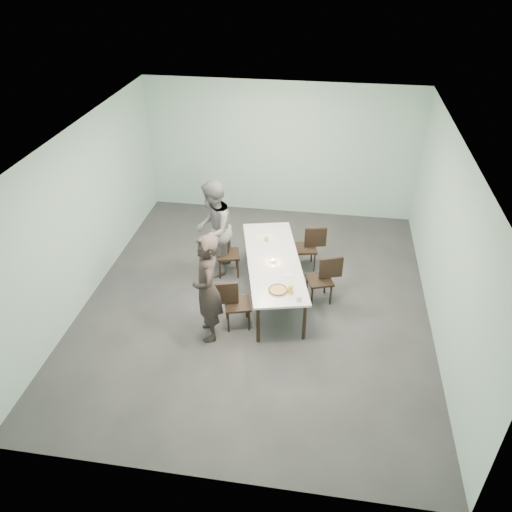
# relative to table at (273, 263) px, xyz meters

# --- Properties ---
(ground) EXTENTS (7.00, 7.00, 0.00)m
(ground) POSITION_rel_table_xyz_m (-0.26, -0.26, -0.69)
(ground) COLOR #333335
(ground) RESTS_ON ground
(room_shell) EXTENTS (6.02, 7.02, 3.01)m
(room_shell) POSITION_rel_table_xyz_m (-0.26, -0.26, 1.33)
(room_shell) COLOR #A0CAC1
(room_shell) RESTS_ON ground
(table) EXTENTS (1.48, 2.74, 0.75)m
(table) POSITION_rel_table_xyz_m (0.00, 0.00, 0.00)
(table) COLOR white
(table) RESTS_ON ground
(chair_near_left) EXTENTS (0.65, 0.52, 0.87)m
(chair_near_left) POSITION_rel_table_xyz_m (-0.55, -0.94, -0.19)
(chair_near_left) COLOR black
(chair_near_left) RESTS_ON ground
(chair_far_left) EXTENTS (0.65, 0.51, 0.87)m
(chair_far_left) POSITION_rel_table_xyz_m (-1.00, 0.51, -0.19)
(chair_far_left) COLOR black
(chair_far_left) RESTS_ON ground
(chair_near_right) EXTENTS (0.65, 0.53, 0.87)m
(chair_near_right) POSITION_rel_table_xyz_m (0.90, -0.01, -0.19)
(chair_near_right) COLOR black
(chair_near_right) RESTS_ON ground
(chair_far_right) EXTENTS (0.64, 0.50, 0.87)m
(chair_far_right) POSITION_rel_table_xyz_m (0.58, 0.99, -0.19)
(chair_far_right) COLOR black
(chair_far_right) RESTS_ON ground
(diner_near) EXTENTS (0.64, 0.79, 1.87)m
(diner_near) POSITION_rel_table_xyz_m (-0.88, -1.23, 0.24)
(diner_near) COLOR black
(diner_near) RESTS_ON ground
(diner_far) EXTENTS (0.72, 0.92, 1.88)m
(diner_far) POSITION_rel_table_xyz_m (-1.19, 0.56, 0.25)
(diner_far) COLOR slate
(diner_far) RESTS_ON ground
(pizza) EXTENTS (0.34, 0.34, 0.04)m
(pizza) POSITION_rel_table_xyz_m (0.19, -0.88, 0.08)
(pizza) COLOR white
(pizza) RESTS_ON table
(side_plate) EXTENTS (0.18, 0.18, 0.01)m
(side_plate) POSITION_rel_table_xyz_m (0.29, -0.41, 0.06)
(side_plate) COLOR white
(side_plate) RESTS_ON table
(beer_glass) EXTENTS (0.08, 0.08, 0.15)m
(beer_glass) POSITION_rel_table_xyz_m (0.39, -0.91, 0.13)
(beer_glass) COLOR gold
(beer_glass) RESTS_ON table
(water_tumbler) EXTENTS (0.08, 0.08, 0.09)m
(water_tumbler) POSITION_rel_table_xyz_m (0.53, -1.07, 0.10)
(water_tumbler) COLOR silver
(water_tumbler) RESTS_ON table
(tealight) EXTENTS (0.06, 0.06, 0.05)m
(tealight) POSITION_rel_table_xyz_m (0.00, -0.07, 0.08)
(tealight) COLOR silver
(tealight) RESTS_ON table
(amber_tumbler) EXTENTS (0.07, 0.07, 0.08)m
(amber_tumbler) POSITION_rel_table_xyz_m (-0.21, 0.61, 0.10)
(amber_tumbler) COLOR gold
(amber_tumbler) RESTS_ON table
(menu) EXTENTS (0.34, 0.28, 0.01)m
(menu) POSITION_rel_table_xyz_m (-0.25, 0.71, 0.06)
(menu) COLOR silver
(menu) RESTS_ON table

